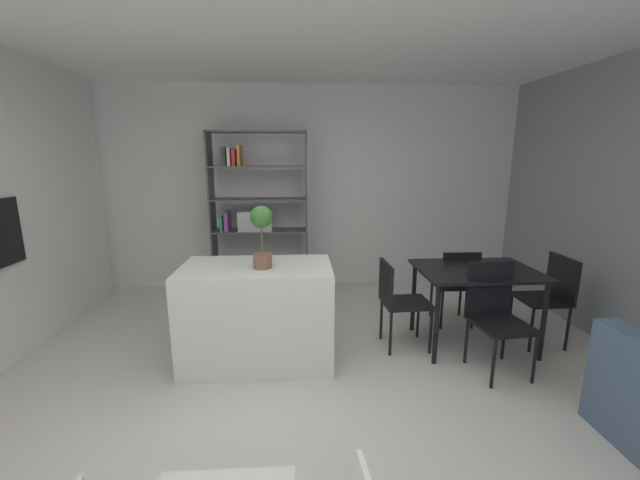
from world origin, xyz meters
The scene contains 10 objects.
ground_plane centered at (0.00, 0.00, 0.00)m, with size 8.75×8.75×0.00m, color beige.
back_partition centered at (0.00, 2.85, 1.40)m, with size 6.37×0.06×2.79m, color silver.
kitchen_island centered at (-0.31, 0.67, 0.45)m, with size 1.32×0.74×0.90m, color silver.
potted_plant_on_island centered at (-0.25, 0.60, 1.22)m, with size 0.19×0.19×0.54m.
open_bookshelf centered at (-0.50, 2.49, 1.12)m, with size 1.27×0.36×2.16m.
dining_table centered at (1.78, 0.85, 0.70)m, with size 1.11×0.81×0.78m.
dining_chair_window_side centered at (2.55, 0.85, 0.54)m, with size 0.42×0.43×0.89m.
dining_chair_far centered at (1.78, 1.28, 0.52)m, with size 0.41×0.42×0.86m.
dining_chair_near centered at (1.77, 0.43, 0.55)m, with size 0.49×0.51×0.94m.
dining_chair_island_side centered at (1.01, 0.84, 0.52)m, with size 0.47×0.42×0.86m.
Camera 1 is at (0.06, -2.62, 1.84)m, focal length 21.61 mm.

